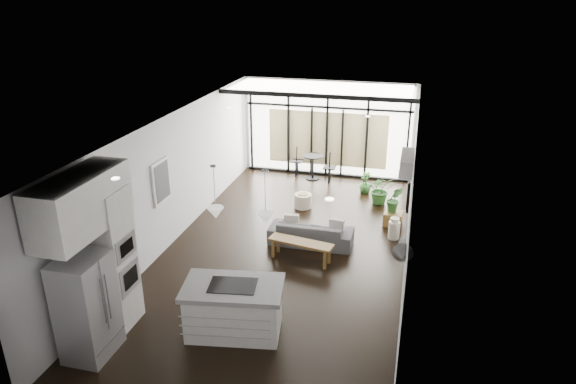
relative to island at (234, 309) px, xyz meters
The scene contains 28 objects.
floor 2.86m from the island, 87.82° to the left, with size 5.00×10.00×0.00m, color black.
ceiling 3.69m from the island, 87.82° to the left, with size 5.00×10.00×0.00m, color silver.
wall_left 3.83m from the island, 130.26° to the left, with size 0.02×10.00×2.80m, color silver.
wall_right 3.96m from the island, 47.29° to the left, with size 0.02×10.00×2.80m, color silver.
wall_back 7.89m from the island, 89.21° to the left, with size 5.00×0.02×2.80m, color silver.
wall_front 2.38m from the island, 87.17° to the right, with size 5.00×0.02×2.80m, color silver.
glazing 7.77m from the island, 89.20° to the left, with size 5.00×0.20×2.80m, color black.
skylight 7.21m from the island, 89.10° to the left, with size 4.70×1.90×0.06m, color silver.
neighbour_building 7.80m from the island, 89.21° to the left, with size 3.50×0.02×1.60m, color beige.
island is the anchor object (origin of this frame).
cooktop 0.44m from the island, behind, with size 0.75×0.50×0.01m, color black.
fridge 2.22m from the island, 152.08° to the right, with size 0.64×0.80×1.65m, color #AAAAB0.
appliance_column 2.15m from the island, behind, with size 0.62×0.65×2.40m, color silver.
upper_cabinets 2.86m from the island, 161.46° to the right, with size 0.62×1.75×0.86m, color silver.
pendant_left 1.62m from the island, 149.09° to the left, with size 0.26×0.26×0.18m, color silver.
pendant_right 1.67m from the island, 19.03° to the left, with size 0.26×0.26×0.18m, color silver.
sofa 3.37m from the island, 80.19° to the left, with size 1.82×0.53×0.71m, color #48484B.
console_bench 2.61m from the island, 78.35° to the left, with size 1.35×0.34×0.43m, color brown.
pouf 5.22m from the island, 90.30° to the left, with size 0.44×0.44×0.35m, color beige.
crate 5.26m from the island, 64.55° to the left, with size 0.42×0.42×0.31m, color brown.
plant_tall 6.25m from the island, 72.76° to the left, with size 0.68×0.75×0.59m, color #2B5C25.
plant_med 6.74m from the island, 78.04° to the left, with size 0.33×0.59×0.33m, color #2B5C25.
plant_crate 5.25m from the island, 64.55° to the left, with size 0.36×0.66×0.29m, color #2B5C25.
milk_can 4.65m from the island, 60.03° to the left, with size 0.25×0.25×0.50m, color silver.
bistro_set 7.32m from the island, 91.65° to the left, with size 1.48×0.59×0.71m, color black.
tv 4.69m from the island, 56.13° to the left, with size 0.05×1.10×0.65m, color black.
ac_unit 3.79m from the island, 39.15° to the left, with size 0.22×0.90×0.30m, color silver.
framed_art 3.50m from the island, 135.46° to the left, with size 0.04×0.70×0.90m, color black.
Camera 1 is at (2.45, -9.35, 5.27)m, focal length 32.00 mm.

